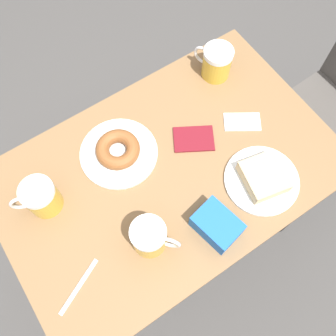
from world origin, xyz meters
name	(u,v)px	position (x,y,z in m)	size (l,w,h in m)	color
ground_plane	(168,232)	(0.00, 0.00, 0.00)	(8.00, 8.00, 0.00)	#474442
table	(168,180)	(0.00, 0.00, 0.70)	(0.66, 1.03, 0.78)	olive
plate_with_cake	(263,178)	(0.18, 0.21, 0.80)	(0.22, 0.22, 0.05)	white
plate_with_donut	(118,151)	(-0.13, -0.09, 0.80)	(0.24, 0.24, 0.05)	white
beer_mug_left	(150,237)	(0.15, -0.16, 0.83)	(0.12, 0.11, 0.11)	gold
beer_mug_center	(41,197)	(-0.11, -0.35, 0.83)	(0.10, 0.14, 0.11)	gold
beer_mug_right	(216,62)	(-0.21, 0.33, 0.83)	(0.13, 0.10, 0.11)	gold
napkin_folded	(242,122)	(-0.01, 0.29, 0.78)	(0.12, 0.13, 0.00)	white
fork	(79,287)	(0.15, -0.39, 0.78)	(0.08, 0.15, 0.00)	silver
passport_near_edge	(194,139)	(-0.04, 0.13, 0.78)	(0.14, 0.15, 0.01)	maroon
blue_pouch	(217,225)	(0.22, 0.01, 0.81)	(0.14, 0.12, 0.07)	blue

